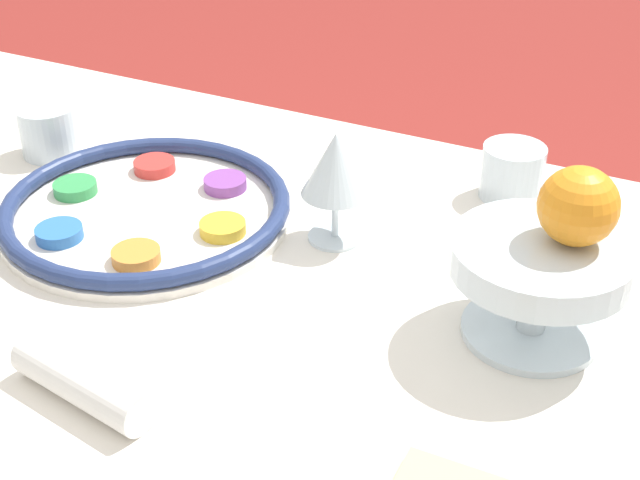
{
  "coord_description": "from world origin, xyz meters",
  "views": [
    {
      "loc": [
        0.52,
        -0.68,
        1.31
      ],
      "look_at": [
        0.16,
        0.04,
        0.8
      ],
      "focal_mm": 50.0,
      "sensor_mm": 36.0,
      "label": 1
    }
  ],
  "objects_px": {
    "seder_plate": "(146,208)",
    "wine_glass": "(336,167)",
    "cup_mid": "(512,172)",
    "cup_near": "(49,131)",
    "orange_fruit": "(578,206)",
    "napkin_roll": "(83,382)",
    "fruit_stand": "(539,270)"
  },
  "relations": [
    {
      "from": "fruit_stand",
      "to": "cup_near",
      "type": "bearing_deg",
      "value": 171.56
    },
    {
      "from": "cup_mid",
      "to": "fruit_stand",
      "type": "bearing_deg",
      "value": -69.87
    },
    {
      "from": "napkin_roll",
      "to": "cup_near",
      "type": "bearing_deg",
      "value": 133.94
    },
    {
      "from": "wine_glass",
      "to": "orange_fruit",
      "type": "distance_m",
      "value": 0.28
    },
    {
      "from": "fruit_stand",
      "to": "wine_glass",
      "type": "bearing_deg",
      "value": 163.13
    },
    {
      "from": "wine_glass",
      "to": "cup_near",
      "type": "relative_size",
      "value": 1.72
    },
    {
      "from": "seder_plate",
      "to": "cup_mid",
      "type": "distance_m",
      "value": 0.45
    },
    {
      "from": "fruit_stand",
      "to": "cup_mid",
      "type": "xyz_separation_m",
      "value": [
        -0.1,
        0.26,
        -0.04
      ]
    },
    {
      "from": "napkin_roll",
      "to": "fruit_stand",
      "type": "bearing_deg",
      "value": 39.25
    },
    {
      "from": "fruit_stand",
      "to": "cup_near",
      "type": "relative_size",
      "value": 2.22
    },
    {
      "from": "wine_glass",
      "to": "cup_near",
      "type": "height_order",
      "value": "wine_glass"
    },
    {
      "from": "napkin_roll",
      "to": "cup_mid",
      "type": "distance_m",
      "value": 0.58
    },
    {
      "from": "wine_glass",
      "to": "napkin_roll",
      "type": "height_order",
      "value": "wine_glass"
    },
    {
      "from": "fruit_stand",
      "to": "cup_mid",
      "type": "bearing_deg",
      "value": 110.13
    },
    {
      "from": "cup_near",
      "to": "cup_mid",
      "type": "xyz_separation_m",
      "value": [
        0.59,
        0.16,
        0.0
      ]
    },
    {
      "from": "wine_glass",
      "to": "fruit_stand",
      "type": "bearing_deg",
      "value": -16.87
    },
    {
      "from": "orange_fruit",
      "to": "napkin_roll",
      "type": "relative_size",
      "value": 0.49
    },
    {
      "from": "seder_plate",
      "to": "fruit_stand",
      "type": "xyz_separation_m",
      "value": [
        0.47,
        -0.01,
        0.06
      ]
    },
    {
      "from": "fruit_stand",
      "to": "orange_fruit",
      "type": "bearing_deg",
      "value": 36.35
    },
    {
      "from": "seder_plate",
      "to": "wine_glass",
      "type": "height_order",
      "value": "wine_glass"
    },
    {
      "from": "seder_plate",
      "to": "fruit_stand",
      "type": "distance_m",
      "value": 0.47
    },
    {
      "from": "orange_fruit",
      "to": "cup_near",
      "type": "height_order",
      "value": "orange_fruit"
    },
    {
      "from": "napkin_roll",
      "to": "orange_fruit",
      "type": "bearing_deg",
      "value": 39.07
    },
    {
      "from": "orange_fruit",
      "to": "cup_mid",
      "type": "distance_m",
      "value": 0.29
    },
    {
      "from": "napkin_roll",
      "to": "cup_near",
      "type": "distance_m",
      "value": 0.52
    },
    {
      "from": "seder_plate",
      "to": "cup_mid",
      "type": "xyz_separation_m",
      "value": [
        0.37,
        0.25,
        0.02
      ]
    },
    {
      "from": "orange_fruit",
      "to": "wine_glass",
      "type": "bearing_deg",
      "value": 167.78
    },
    {
      "from": "wine_glass",
      "to": "orange_fruit",
      "type": "relative_size",
      "value": 1.79
    },
    {
      "from": "fruit_stand",
      "to": "orange_fruit",
      "type": "xyz_separation_m",
      "value": [
        0.02,
        0.02,
        0.07
      ]
    },
    {
      "from": "cup_mid",
      "to": "cup_near",
      "type": "bearing_deg",
      "value": -164.85
    },
    {
      "from": "cup_near",
      "to": "seder_plate",
      "type": "bearing_deg",
      "value": -21.67
    },
    {
      "from": "seder_plate",
      "to": "cup_mid",
      "type": "height_order",
      "value": "cup_mid"
    }
  ]
}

